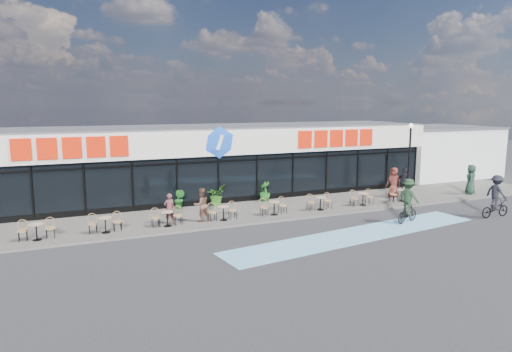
# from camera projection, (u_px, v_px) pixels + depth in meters

# --- Properties ---
(ground) EXTENTS (120.00, 120.00, 0.00)m
(ground) POSITION_uv_depth(u_px,v_px,m) (267.00, 236.00, 21.06)
(ground) COLOR #28282B
(ground) RESTS_ON ground
(sidewalk) EXTENTS (44.00, 5.00, 0.10)m
(sidewalk) POSITION_uv_depth(u_px,v_px,m) (233.00, 213.00, 25.14)
(sidewalk) COLOR #605C55
(sidewalk) RESTS_ON ground
(bike_lane) EXTENTS (14.17, 4.13, 0.01)m
(bike_lane) POSITION_uv_depth(u_px,v_px,m) (359.00, 234.00, 21.26)
(bike_lane) COLOR #6EABD1
(bike_lane) RESTS_ON ground
(building) EXTENTS (30.60, 6.57, 4.75)m
(building) POSITION_uv_depth(u_px,v_px,m) (204.00, 161.00, 29.70)
(building) COLOR black
(building) RESTS_ON ground
(neighbour_building) EXTENTS (9.20, 7.20, 4.11)m
(neighbour_building) POSITION_uv_depth(u_px,v_px,m) (432.00, 151.00, 38.71)
(neighbour_building) COLOR silver
(neighbour_building) RESTS_ON ground
(lamp_post) EXTENTS (0.28, 0.28, 4.81)m
(lamp_post) POSITION_uv_depth(u_px,v_px,m) (409.00, 156.00, 26.66)
(lamp_post) COLOR black
(lamp_post) RESTS_ON sidewalk
(bistro_set_1) EXTENTS (1.54, 0.62, 0.90)m
(bistro_set_1) POSITION_uv_depth(u_px,v_px,m) (36.00, 230.00, 20.09)
(bistro_set_1) COLOR tan
(bistro_set_1) RESTS_ON sidewalk
(bistro_set_2) EXTENTS (1.54, 0.62, 0.90)m
(bistro_set_2) POSITION_uv_depth(u_px,v_px,m) (105.00, 223.00, 21.22)
(bistro_set_2) COLOR tan
(bistro_set_2) RESTS_ON sidewalk
(bistro_set_3) EXTENTS (1.54, 0.62, 0.90)m
(bistro_set_3) POSITION_uv_depth(u_px,v_px,m) (167.00, 217.00, 22.35)
(bistro_set_3) COLOR tan
(bistro_set_3) RESTS_ON sidewalk
(bistro_set_4) EXTENTS (1.54, 0.62, 0.90)m
(bistro_set_4) POSITION_uv_depth(u_px,v_px,m) (223.00, 211.00, 23.48)
(bistro_set_4) COLOR tan
(bistro_set_4) RESTS_ON sidewalk
(bistro_set_5) EXTENTS (1.54, 0.62, 0.90)m
(bistro_set_5) POSITION_uv_depth(u_px,v_px,m) (273.00, 206.00, 24.61)
(bistro_set_5) COLOR tan
(bistro_set_5) RESTS_ON sidewalk
(bistro_set_6) EXTENTS (1.54, 0.62, 0.90)m
(bistro_set_6) POSITION_uv_depth(u_px,v_px,m) (320.00, 202.00, 25.74)
(bistro_set_6) COLOR tan
(bistro_set_6) RESTS_ON sidewalk
(bistro_set_7) EXTENTS (1.54, 0.62, 0.90)m
(bistro_set_7) POSITION_uv_depth(u_px,v_px,m) (362.00, 198.00, 26.87)
(bistro_set_7) COLOR tan
(bistro_set_7) RESTS_ON sidewalk
(bistro_set_8) EXTENTS (1.54, 0.62, 0.90)m
(bistro_set_8) POSITION_uv_depth(u_px,v_px,m) (401.00, 194.00, 28.00)
(bistro_set_8) COLOR tan
(bistro_set_8) RESTS_ON sidewalk
(potted_plant_left) EXTENTS (1.45, 1.45, 1.22)m
(potted_plant_left) POSITION_uv_depth(u_px,v_px,m) (216.00, 195.00, 26.90)
(potted_plant_left) COLOR #2C621C
(potted_plant_left) RESTS_ON sidewalk
(potted_plant_mid) EXTENTS (0.80, 0.81, 1.15)m
(potted_plant_mid) POSITION_uv_depth(u_px,v_px,m) (180.00, 199.00, 25.95)
(potted_plant_mid) COLOR #19591B
(potted_plant_mid) RESTS_ON sidewalk
(potted_plant_right) EXTENTS (0.81, 0.81, 1.21)m
(potted_plant_right) POSITION_uv_depth(u_px,v_px,m) (265.00, 191.00, 28.01)
(potted_plant_right) COLOR #184D16
(potted_plant_right) RESTS_ON sidewalk
(patron_left) EXTENTS (0.60, 0.44, 1.52)m
(patron_left) POSITION_uv_depth(u_px,v_px,m) (169.00, 208.00, 22.79)
(patron_left) COLOR brown
(patron_left) RESTS_ON sidewalk
(patron_right) EXTENTS (0.94, 0.79, 1.72)m
(patron_right) POSITION_uv_depth(u_px,v_px,m) (201.00, 205.00, 23.15)
(patron_right) COLOR brown
(patron_right) RESTS_ON sidewalk
(pedestrian_a) EXTENTS (0.92, 1.10, 1.93)m
(pedestrian_a) POSITION_uv_depth(u_px,v_px,m) (394.00, 182.00, 29.12)
(pedestrian_a) COLOR #50221C
(pedestrian_a) RESTS_ON sidewalk
(pedestrian_b) EXTENTS (0.67, 1.13, 1.81)m
(pedestrian_b) POSITION_uv_depth(u_px,v_px,m) (405.00, 182.00, 29.69)
(pedestrian_b) COLOR black
(pedestrian_b) RESTS_ON sidewalk
(pedestrian_c) EXTENTS (1.13, 1.10, 1.96)m
(pedestrian_c) POSITION_uv_depth(u_px,v_px,m) (471.00, 179.00, 30.08)
(pedestrian_c) COLOR #1C3327
(pedestrian_c) RESTS_ON sidewalk
(cyclist_a) EXTENTS (1.70, 1.33, 2.28)m
(cyclist_a) POSITION_uv_depth(u_px,v_px,m) (408.00, 202.00, 23.24)
(cyclist_a) COLOR black
(cyclist_a) RESTS_ON ground
(cyclist_b) EXTENTS (1.85, 1.20, 2.30)m
(cyclist_b) POSITION_uv_depth(u_px,v_px,m) (496.00, 199.00, 24.34)
(cyclist_b) COLOR black
(cyclist_b) RESTS_ON ground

